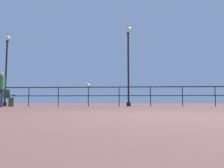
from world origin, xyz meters
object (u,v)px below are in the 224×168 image
object	(u,v)px
person_by_bench	(1,87)
seagull_on_rail	(88,85)
lamppost_left	(6,61)
lamppost_center	(128,54)

from	to	relation	value
person_by_bench	seagull_on_rail	bearing A→B (deg)	31.80
person_by_bench	lamppost_left	bearing A→B (deg)	116.62
lamppost_center	seagull_on_rail	distance (m)	2.81
lamppost_left	person_by_bench	xyz separation A→B (m)	(1.24, -2.48, -1.66)
lamppost_center	lamppost_left	bearing A→B (deg)	-180.00
lamppost_left	lamppost_center	world-z (taller)	lamppost_center
lamppost_left	person_by_bench	bearing A→B (deg)	-63.38
lamppost_center	person_by_bench	distance (m)	6.56
seagull_on_rail	lamppost_center	bearing A→B (deg)	7.34
lamppost_center	seagull_on_rail	world-z (taller)	lamppost_center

